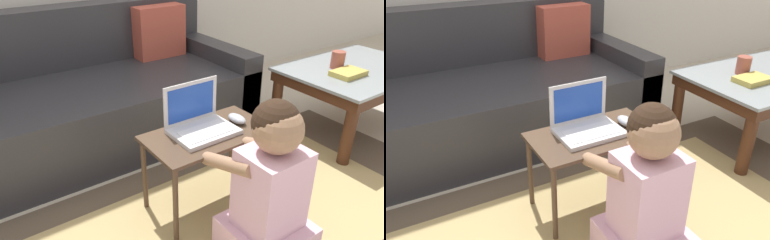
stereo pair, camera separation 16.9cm
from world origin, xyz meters
The scene contains 10 objects.
ground_plane centered at (0.00, 0.00, 0.00)m, with size 16.00×16.00×0.00m, color beige.
area_rug centered at (0.11, -0.16, 0.00)m, with size 2.59×1.26×0.01m.
couch centered at (-0.15, 1.03, 0.28)m, with size 2.13×0.95×0.80m.
coffee_table centered at (1.40, 0.14, 0.37)m, with size 0.95×0.66×0.44m.
laptop_desk centered at (0.11, 0.04, 0.35)m, with size 0.59×0.32×0.40m.
laptop centered at (0.09, 0.07, 0.44)m, with size 0.29×0.21×0.22m.
computer_mouse centered at (0.29, 0.05, 0.42)m, with size 0.06×0.11×0.04m.
person_seated centered at (0.10, -0.36, 0.32)m, with size 0.31×0.43×0.71m.
cup_on_table centered at (1.27, 0.21, 0.49)m, with size 0.08×0.08×0.11m.
book_on_table centered at (1.21, 0.08, 0.45)m, with size 0.21×0.14×0.03m.
Camera 1 is at (-0.81, -1.14, 1.22)m, focal length 35.00 mm.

